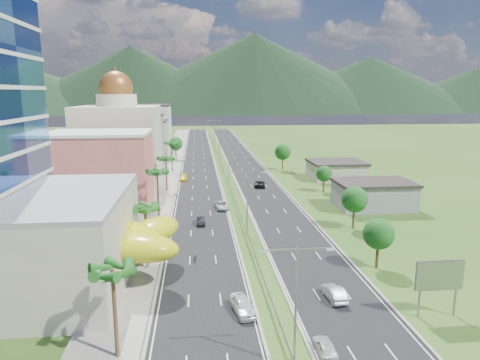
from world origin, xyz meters
name	(u,v)px	position (x,y,z in m)	size (l,w,h in m)	color
ground	(255,258)	(0.00, 0.00, 0.00)	(500.00, 500.00, 0.00)	#2D5119
road_left	(199,161)	(-7.50, 90.00, 0.02)	(11.00, 260.00, 0.04)	black
road_right	(242,160)	(7.50, 90.00, 0.02)	(11.00, 260.00, 0.04)	black
sidewalk_left	(171,161)	(-17.00, 90.00, 0.06)	(7.00, 260.00, 0.12)	gray
median_guardrail	(224,168)	(0.00, 71.99, 0.62)	(0.10, 216.06, 0.76)	gray
streetlight_median_a	(296,295)	(0.00, -25.00, 6.75)	(6.04, 0.25, 11.00)	gray
streetlight_median_b	(247,196)	(0.00, 10.00, 6.75)	(6.04, 0.25, 11.00)	gray
streetlight_median_c	(229,159)	(0.00, 50.00, 6.75)	(6.04, 0.25, 11.00)	gray
streetlight_median_d	(219,140)	(0.00, 95.00, 6.75)	(6.04, 0.25, 11.00)	gray
streetlight_median_e	(214,129)	(0.00, 140.00, 6.75)	(6.04, 0.25, 11.00)	gray
lime_canopy	(105,239)	(-20.00, -4.00, 4.99)	(18.00, 15.00, 7.40)	#BFC212
pink_shophouse	(101,171)	(-28.00, 32.00, 7.50)	(20.00, 15.00, 15.00)	#BD574D
domed_building	(119,140)	(-28.00, 55.00, 11.35)	(20.00, 20.00, 28.70)	beige
midrise_grey	(137,142)	(-27.00, 80.00, 8.00)	(16.00, 15.00, 16.00)	gray
midrise_beige	(145,139)	(-27.00, 102.00, 6.50)	(16.00, 15.00, 13.00)	#A79F8A
midrise_white	(151,128)	(-27.00, 125.00, 9.00)	(16.00, 15.00, 18.00)	silver
billboard	(439,277)	(17.00, -18.00, 4.42)	(5.20, 0.35, 6.20)	gray
shed_near	(373,196)	(28.00, 25.00, 2.50)	(15.00, 10.00, 5.00)	gray
shed_far	(336,171)	(30.00, 55.00, 2.20)	(14.00, 12.00, 4.40)	#A79F8A
palm_tree_a	(112,274)	(-15.50, -22.00, 8.02)	(3.60, 3.60, 9.10)	#47301C
palm_tree_b	(145,210)	(-15.50, 2.00, 7.06)	(3.60, 3.60, 8.10)	#47301C
palm_tree_c	(157,174)	(-15.50, 22.00, 8.50)	(3.60, 3.60, 9.60)	#47301C
palm_tree_d	(166,160)	(-15.50, 45.00, 7.54)	(3.60, 3.60, 8.60)	#47301C
palm_tree_e	(172,144)	(-15.50, 70.00, 8.31)	(3.60, 3.60, 9.40)	#47301C
leafy_tree_lfar	(176,144)	(-15.50, 95.00, 5.58)	(4.90, 4.90, 8.05)	#47301C
leafy_tree_ra	(379,234)	(16.00, -5.00, 4.78)	(4.20, 4.20, 6.90)	#47301C
leafy_tree_rb	(355,200)	(19.00, 12.00, 5.18)	(4.55, 4.55, 7.47)	#47301C
leafy_tree_rc	(324,174)	(22.00, 40.00, 4.37)	(3.85, 3.85, 6.33)	#47301C
leafy_tree_rd	(283,152)	(18.00, 70.00, 5.58)	(4.90, 4.90, 8.05)	#47301C
mountain_ridge	(254,113)	(60.00, 450.00, 0.00)	(860.00, 140.00, 90.00)	black
car_white_near_left	(243,305)	(-3.44, -15.32, 0.88)	(1.99, 4.95, 1.69)	white
car_dark_left	(201,221)	(-7.63, 16.87, 0.71)	(1.42, 4.06, 1.34)	black
car_silver_mid_left	(222,205)	(-3.20, 27.02, 0.78)	(2.47, 5.35, 1.49)	#B7BAC0
car_yellow_far_left	(184,178)	(-11.80, 56.97, 0.75)	(1.99, 4.89, 1.42)	yellow
car_white_near_right	(325,347)	(3.20, -23.58, 0.74)	(1.66, 4.12, 1.40)	silver
car_silver_right	(334,293)	(7.30, -13.29, 0.82)	(1.64, 4.71, 1.55)	#B6B9BE
car_dark_far_right	(260,184)	(7.59, 47.01, 0.81)	(2.54, 5.51, 1.53)	black
motorcycle	(195,256)	(-8.61, -0.22, 0.70)	(0.62, 2.05, 1.31)	black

